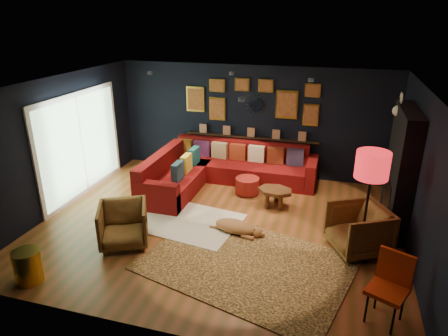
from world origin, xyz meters
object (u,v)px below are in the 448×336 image
(pouf, at_px, (247,185))
(dog, at_px, (235,224))
(armchair_right, at_px, (359,227))
(gold_stool, at_px, (28,266))
(floor_lamp, at_px, (372,169))
(coffee_table, at_px, (275,192))
(armchair_left, at_px, (123,223))
(orange_chair, at_px, (391,282))
(sectional, at_px, (216,171))

(pouf, distance_m, dog, 1.71)
(armchair_right, height_order, gold_stool, armchair_right)
(gold_stool, bearing_deg, floor_lamp, 22.81)
(dog, bearing_deg, pouf, 104.75)
(coffee_table, height_order, armchair_right, armchair_right)
(armchair_left, xyz_separation_m, dog, (1.74, 0.86, -0.22))
(armchair_right, xyz_separation_m, gold_stool, (-4.65, -2.18, -0.18))
(armchair_left, height_order, orange_chair, orange_chair)
(pouf, distance_m, armchair_left, 3.00)
(orange_chair, bearing_deg, floor_lamp, 126.64)
(pouf, relative_size, armchair_left, 0.64)
(floor_lamp, bearing_deg, dog, 175.30)
(coffee_table, height_order, dog, coffee_table)
(coffee_table, height_order, pouf, coffee_table)
(armchair_right, xyz_separation_m, orange_chair, (0.33, -1.54, 0.12))
(pouf, height_order, dog, pouf)
(armchair_left, relative_size, dog, 0.76)
(orange_chair, bearing_deg, coffee_table, 149.26)
(coffee_table, bearing_deg, orange_chair, -55.34)
(gold_stool, xyz_separation_m, floor_lamp, (4.70, 1.98, 1.29))
(armchair_right, xyz_separation_m, dog, (-2.07, -0.03, -0.25))
(gold_stool, distance_m, orange_chair, 5.03)
(sectional, height_order, armchair_left, sectional)
(sectional, relative_size, coffee_table, 4.29)
(armchair_left, bearing_deg, dog, -0.27)
(armchair_left, bearing_deg, floor_lamp, -16.52)
(armchair_left, height_order, armchair_right, armchair_right)
(coffee_table, height_order, floor_lamp, floor_lamp)
(pouf, bearing_deg, coffee_table, -33.55)
(armchair_left, height_order, gold_stool, armchair_left)
(gold_stool, bearing_deg, orange_chair, 7.37)
(sectional, distance_m, orange_chair, 4.89)
(armchair_left, xyz_separation_m, gold_stool, (-0.84, -1.29, -0.15))
(coffee_table, distance_m, armchair_right, 1.99)
(floor_lamp, bearing_deg, sectional, 144.97)
(sectional, relative_size, armchair_left, 4.24)
(pouf, distance_m, gold_stool, 4.54)
(orange_chair, xyz_separation_m, floor_lamp, (-0.28, 1.33, 0.98))
(gold_stool, bearing_deg, coffee_table, 47.86)
(sectional, xyz_separation_m, floor_lamp, (3.11, -2.18, 1.21))
(armchair_left, bearing_deg, pouf, 32.12)
(floor_lamp, bearing_deg, armchair_right, 103.47)
(sectional, xyz_separation_m, orange_chair, (3.40, -3.51, 0.24))
(sectional, bearing_deg, armchair_left, -104.51)
(coffee_table, relative_size, orange_chair, 0.84)
(armchair_left, height_order, dog, armchair_left)
(armchair_right, height_order, orange_chair, orange_chair)
(sectional, distance_m, pouf, 0.88)
(coffee_table, distance_m, armchair_left, 3.07)
(armchair_right, relative_size, dog, 0.83)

